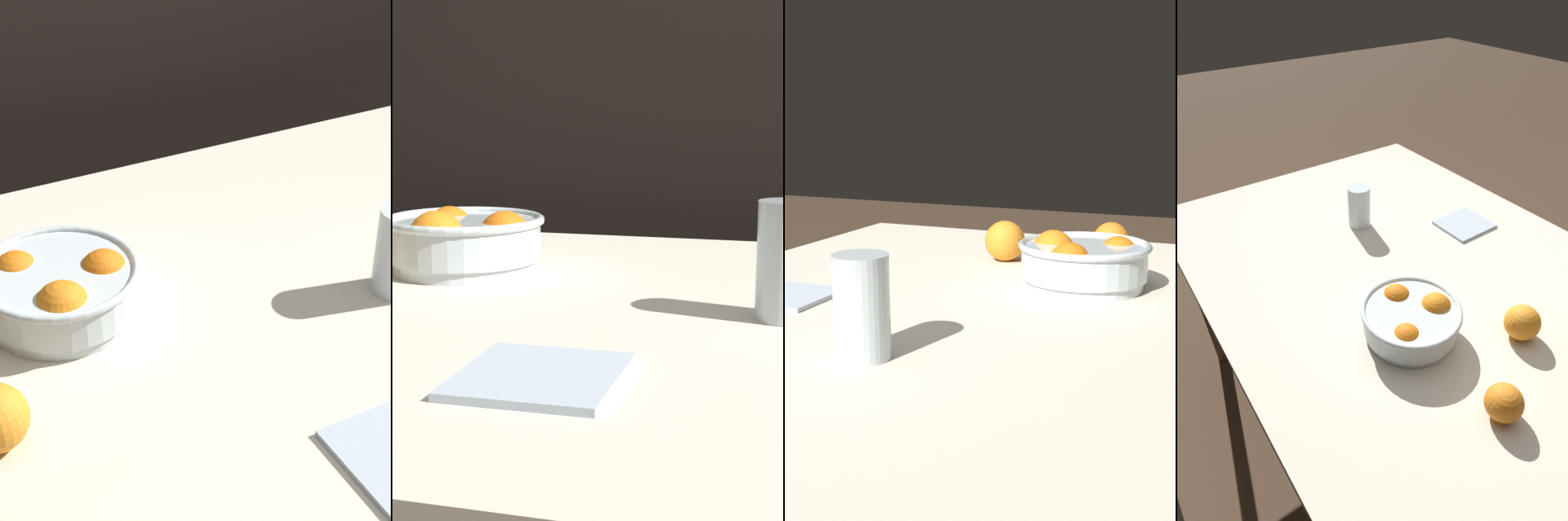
% 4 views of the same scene
% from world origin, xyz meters
% --- Properties ---
extents(dining_table, '(1.40, 1.06, 0.76)m').
position_xyz_m(dining_table, '(0.00, 0.00, 0.69)').
color(dining_table, beige).
rests_on(dining_table, ground_plane).
extents(fruit_bowl, '(0.23, 0.23, 0.10)m').
position_xyz_m(fruit_bowl, '(-0.23, 0.15, 0.80)').
color(fruit_bowl, silver).
rests_on(fruit_bowl, dining_table).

